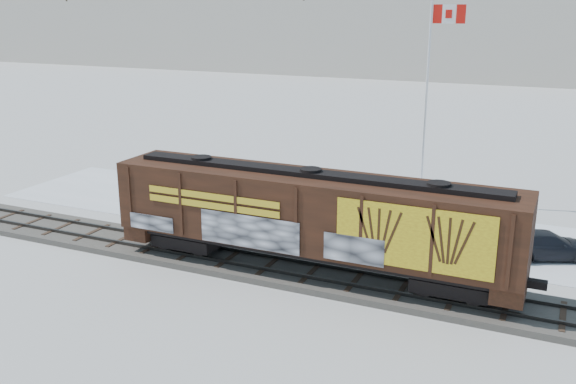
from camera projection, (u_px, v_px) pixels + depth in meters
The scene contains 8 objects.
ground at pixel (270, 270), 28.45m from camera, with size 500.00×500.00×0.00m, color white.
rail_track at pixel (270, 267), 28.41m from camera, with size 50.00×3.40×0.43m.
parking_strip at pixel (330, 220), 35.00m from camera, with size 40.00×8.00×0.03m, color white.
hopper_railcar at pixel (310, 215), 26.90m from camera, with size 17.53×3.06×4.31m.
flagpole at pixel (426, 133), 36.78m from camera, with size 2.30×0.90×11.55m.
car_silver at pixel (235, 194), 37.15m from camera, with size 1.74×4.33×1.48m, color silver.
car_white at pixel (380, 220), 32.85m from camera, with size 1.43×4.10×1.35m, color silver.
car_dark at pixel (547, 245), 29.58m from camera, with size 1.78×4.39×1.27m, color black.
Camera 1 is at (11.56, -23.67, 11.31)m, focal length 40.00 mm.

